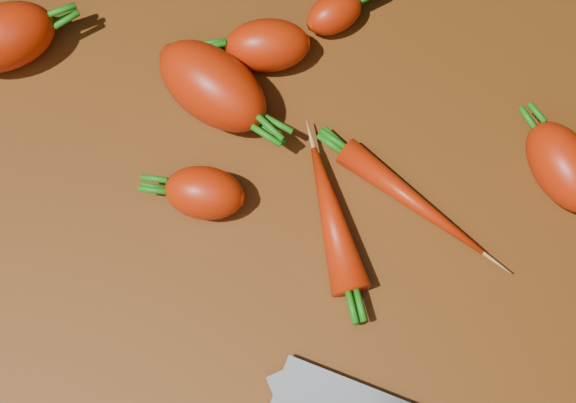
{
  "coord_description": "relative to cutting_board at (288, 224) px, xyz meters",
  "views": [
    {
      "loc": [
        -0.0,
        -0.18,
        0.59
      ],
      "look_at": [
        0.0,
        0.01,
        0.03
      ],
      "focal_mm": 50.0,
      "sensor_mm": 36.0,
      "label": 1
    }
  ],
  "objects": [
    {
      "name": "carrot_0",
      "position": [
        -0.22,
        0.14,
        0.03
      ],
      "size": [
        0.09,
        0.08,
        0.05
      ],
      "primitive_type": "ellipsoid",
      "rotation": [
        0.0,
        0.0,
        0.42
      ],
      "color": "#C12102",
      "rests_on": "cutting_board"
    },
    {
      "name": "carrot_6",
      "position": [
        0.09,
        0.01,
        0.02
      ],
      "size": [
        0.11,
        0.1,
        0.02
      ],
      "primitive_type": "ellipsoid",
      "rotation": [
        0.0,
        0.0,
        -0.69
      ],
      "color": "#C12102",
      "rests_on": "cutting_board"
    },
    {
      "name": "carrot_1",
      "position": [
        -0.06,
        0.02,
        0.03
      ],
      "size": [
        0.06,
        0.05,
        0.04
      ],
      "primitive_type": "ellipsoid",
      "rotation": [
        0.0,
        0.0,
        2.98
      ],
      "color": "#C12102",
      "rests_on": "cutting_board"
    },
    {
      "name": "carrot_4",
      "position": [
        0.04,
        0.17,
        0.02
      ],
      "size": [
        0.06,
        0.05,
        0.03
      ],
      "primitive_type": "ellipsoid",
      "rotation": [
        0.0,
        0.0,
        0.53
      ],
      "color": "#C12102",
      "rests_on": "cutting_board"
    },
    {
      "name": "cutting_board",
      "position": [
        0.0,
        0.0,
        0.0
      ],
      "size": [
        0.5,
        0.4,
        0.01
      ],
      "primitive_type": "cube",
      "color": "brown",
      "rests_on": "ground"
    },
    {
      "name": "carrot_2",
      "position": [
        -0.06,
        0.1,
        0.03
      ],
      "size": [
        0.11,
        0.1,
        0.06
      ],
      "primitive_type": "ellipsoid",
      "rotation": [
        0.0,
        0.0,
        -0.68
      ],
      "color": "#C12102",
      "rests_on": "cutting_board"
    },
    {
      "name": "carrot_7",
      "position": [
        0.03,
        -0.0,
        0.02
      ],
      "size": [
        0.05,
        0.12,
        0.03
      ],
      "primitive_type": "ellipsoid",
      "rotation": [
        0.0,
        0.0,
        1.8
      ],
      "color": "#C12102",
      "rests_on": "cutting_board"
    },
    {
      "name": "ground",
      "position": [
        0.0,
        0.0,
        -0.01
      ],
      "size": [
        2.0,
        2.0,
        0.01
      ],
      "primitive_type": "cube",
      "color": "black"
    },
    {
      "name": "carrot_3",
      "position": [
        -0.02,
        0.14,
        0.03
      ],
      "size": [
        0.07,
        0.04,
        0.04
      ],
      "primitive_type": "ellipsoid",
      "rotation": [
        0.0,
        0.0,
        3.19
      ],
      "color": "#C12102",
      "rests_on": "cutting_board"
    },
    {
      "name": "carrot_5",
      "position": [
        0.2,
        0.03,
        0.03
      ],
      "size": [
        0.07,
        0.09,
        0.04
      ],
      "primitive_type": "ellipsoid",
      "rotation": [
        0.0,
        0.0,
        2.03
      ],
      "color": "#C12102",
      "rests_on": "cutting_board"
    }
  ]
}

